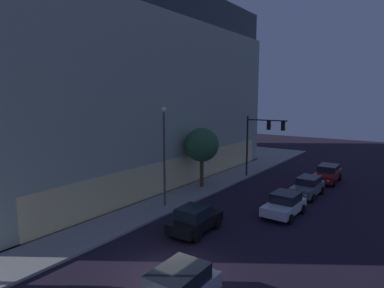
{
  "coord_description": "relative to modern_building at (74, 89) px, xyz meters",
  "views": [
    {
      "loc": [
        -11.45,
        -9.38,
        8.34
      ],
      "look_at": [
        5.69,
        2.61,
        5.4
      ],
      "focal_mm": 30.98,
      "sensor_mm": 36.0,
      "label": 1
    }
  ],
  "objects": [
    {
      "name": "street_lamp_sidewalk",
      "position": [
        -5.22,
        -17.82,
        -4.37
      ],
      "size": [
        0.44,
        0.44,
        7.53
      ],
      "color": "#474747",
      "rests_on": "sidewalk_corner"
    },
    {
      "name": "traffic_light_far_corner",
      "position": [
        7.36,
        -20.22,
        -4.65
      ],
      "size": [
        0.35,
        4.27,
        6.29
      ],
      "color": "black",
      "rests_on": "sidewalk_corner"
    },
    {
      "name": "modern_building",
      "position": [
        0.0,
        0.0,
        0.0
      ],
      "size": [
        34.26,
        31.48,
        18.72
      ],
      "color": "#4C4C51",
      "rests_on": "ground"
    },
    {
      "name": "car_white",
      "position": [
        -1.72,
        -25.96,
        -8.47
      ],
      "size": [
        4.13,
        2.25,
        1.61
      ],
      "color": "silver",
      "rests_on": "ground"
    },
    {
      "name": "car_grey",
      "position": [
        4.01,
        -25.96,
        -8.45
      ],
      "size": [
        4.44,
        2.05,
        1.62
      ],
      "color": "slate",
      "rests_on": "ground"
    },
    {
      "name": "car_red",
      "position": [
        10.03,
        -26.2,
        -8.42
      ],
      "size": [
        4.83,
        2.19,
        1.66
      ],
      "color": "maroon",
      "rests_on": "ground"
    },
    {
      "name": "sidewalk_tree",
      "position": [
        0.97,
        -17.14,
        -5.26
      ],
      "size": [
        3.11,
        3.11,
        5.46
      ],
      "color": "#4E3E1E",
      "rests_on": "sidewalk_corner"
    },
    {
      "name": "car_black",
      "position": [
        -7.89,
        -22.44,
        -8.46
      ],
      "size": [
        4.1,
        2.15,
        1.68
      ],
      "color": "black",
      "rests_on": "ground"
    },
    {
      "name": "ground_plane",
      "position": [
        -12.67,
        -24.2,
        -9.29
      ],
      "size": [
        120.0,
        120.0,
        0.0
      ],
      "primitive_type": "plane",
      "color": "black"
    }
  ]
}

